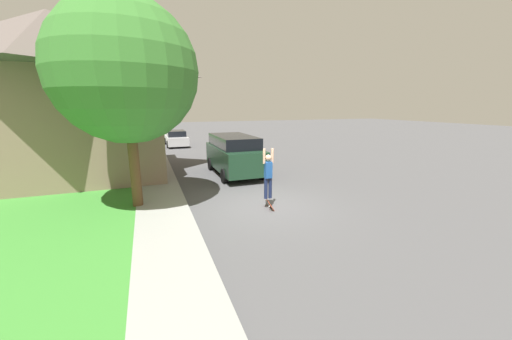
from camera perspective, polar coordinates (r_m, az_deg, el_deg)
The scene contains 9 objects.
ground_plane at distance 10.82m, azimuth 1.66°, elevation -7.18°, with size 120.00×120.00×0.00m, color #49494C.
lawn at distance 16.33m, azimuth -34.77°, elevation -2.50°, with size 10.00×80.00×0.08m.
sidewalk at distance 15.81m, azimuth -19.18°, elevation -1.30°, with size 1.80×80.00×0.10m.
house at distance 17.60m, azimuth -34.87°, elevation 12.40°, with size 10.21×7.92×8.02m.
lawn_tree_near at distance 10.98m, azimuth -24.62°, elevation 17.41°, with size 4.82×4.82×7.13m.
suv_parked at distance 15.56m, azimuth -4.41°, elevation 3.28°, with size 2.20×5.05×2.12m.
car_down_street at distance 28.10m, azimuth -15.66°, elevation 6.10°, with size 1.96×4.55×1.44m.
skateboarder at distance 10.26m, azimuth 2.45°, elevation -0.65°, with size 0.41×0.21×1.84m.
skateboard at distance 10.58m, azimuth 2.80°, elevation -6.91°, with size 0.28×0.79×0.29m.
Camera 1 is at (-3.93, -9.39, 3.67)m, focal length 20.00 mm.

